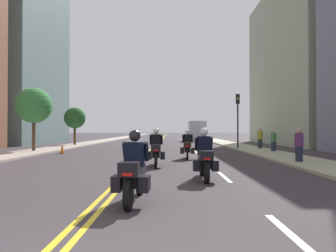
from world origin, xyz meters
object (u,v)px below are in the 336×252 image
object	(u,v)px
motorcycle_3	(187,147)
pedestrian_1	(299,145)
street_tree_0	(75,118)
motorcycle_0	(134,173)
motorcycle_1	(204,159)
pedestrian_0	(260,139)
street_tree_1	(34,106)
traffic_light_near	(238,111)
traffic_cone_0	(62,148)
pedestrian_2	(273,141)
parked_truck	(196,132)
motorcycle_2	(156,151)

from	to	relation	value
motorcycle_3	pedestrian_1	xyz separation A→B (m)	(5.02, -2.58, 0.20)
pedestrian_1	street_tree_0	distance (m)	23.08
motorcycle_0	motorcycle_1	distance (m)	3.69
motorcycle_3	street_tree_0	size ratio (longest dim) A/B	0.56
motorcycle_1	pedestrian_0	world-z (taller)	pedestrian_0
street_tree_1	traffic_light_near	bearing A→B (deg)	13.09
traffic_cone_0	pedestrian_1	world-z (taller)	pedestrian_1
pedestrian_2	parked_truck	bearing A→B (deg)	166.60
pedestrian_1	motorcycle_3	bearing A→B (deg)	48.84
motorcycle_0	motorcycle_1	size ratio (longest dim) A/B	0.95
traffic_cone_0	street_tree_0	distance (m)	11.01
pedestrian_1	motorcycle_2	bearing A→B (deg)	84.55
pedestrian_0	parked_truck	xyz separation A→B (m)	(-3.42, 19.89, 0.38)
pedestrian_0	street_tree_1	distance (m)	17.26
motorcycle_2	motorcycle_3	world-z (taller)	motorcycle_2
motorcycle_2	pedestrian_1	bearing A→B (deg)	6.68
traffic_cone_0	pedestrian_0	xyz separation A→B (m)	(14.40, 4.06, 0.54)
motorcycle_2	street_tree_0	distance (m)	20.15
motorcycle_3	traffic_light_near	xyz separation A→B (m)	(4.59, 8.64, 2.47)
parked_truck	motorcycle_0	bearing A→B (deg)	-96.73
motorcycle_0	street_tree_0	world-z (taller)	street_tree_0
motorcycle_0	street_tree_0	bearing A→B (deg)	112.70
street_tree_1	parked_truck	world-z (taller)	street_tree_1
traffic_cone_0	street_tree_0	size ratio (longest dim) A/B	0.18
pedestrian_0	motorcycle_3	bearing A→B (deg)	-83.73
motorcycle_0	motorcycle_1	xyz separation A→B (m)	(1.87, 3.18, 0.01)
motorcycle_0	pedestrian_0	size ratio (longest dim) A/B	1.23
motorcycle_3	street_tree_1	distance (m)	12.09
pedestrian_0	motorcycle_1	bearing A→B (deg)	-67.50
motorcycle_1	motorcycle_2	size ratio (longest dim) A/B	0.99
street_tree_0	parked_truck	xyz separation A→B (m)	(13.32, 13.46, -1.50)
pedestrian_0	parked_truck	bearing A→B (deg)	144.08
motorcycle_0	pedestrian_2	size ratio (longest dim) A/B	1.32
traffic_cone_0	street_tree_1	xyz separation A→B (m)	(-2.45, 1.23, 2.95)
traffic_light_near	street_tree_0	world-z (taller)	traffic_light_near
motorcycle_3	pedestrian_0	bearing A→B (deg)	55.38
traffic_light_near	pedestrian_2	distance (m)	4.88
motorcycle_3	pedestrian_2	distance (m)	7.76
motorcycle_3	street_tree_0	xyz separation A→B (m)	(-10.53, 14.36, 2.11)
pedestrian_1	traffic_cone_0	bearing A→B (deg)	50.03
motorcycle_0	motorcycle_3	size ratio (longest dim) A/B	0.99
traffic_cone_0	motorcycle_1	bearing A→B (deg)	-53.11
motorcycle_3	motorcycle_1	bearing A→B (deg)	-85.44
traffic_cone_0	pedestrian_1	size ratio (longest dim) A/B	0.42
parked_truck	pedestrian_2	bearing A→B (deg)	-81.62
traffic_light_near	parked_truck	distance (m)	19.36
motorcycle_0	street_tree_0	size ratio (longest dim) A/B	0.55
motorcycle_0	motorcycle_1	bearing A→B (deg)	62.73
motorcycle_1	pedestrian_1	bearing A→B (deg)	44.29
motorcycle_2	motorcycle_3	size ratio (longest dim) A/B	1.06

